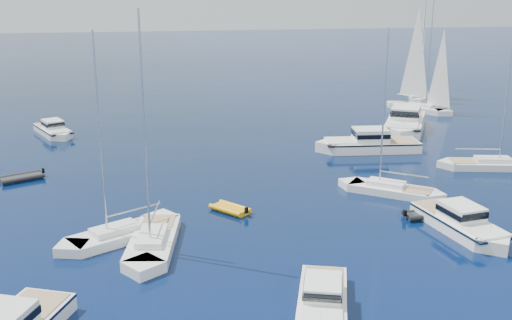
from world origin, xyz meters
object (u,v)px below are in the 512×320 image
Objects in this scene: motor_cruiser_near at (322,312)px; tender_yellow at (230,212)px; motor_cruiser_right at (461,232)px; sailboat_fore at (153,246)px.

tender_yellow is (-2.81, 15.58, 0.00)m from motor_cruiser_near.
tender_yellow is at bearing -32.78° from motor_cruiser_right.
tender_yellow is at bearing -62.03° from motor_cruiser_near.
motor_cruiser_right reaches higher than tender_yellow.
motor_cruiser_near is 13.34m from sailboat_fore.
motor_cruiser_right is at bearing -173.90° from sailboat_fore.
motor_cruiser_right reaches higher than motor_cruiser_near.
tender_yellow is at bearing -127.71° from sailboat_fore.
motor_cruiser_right is 2.93× the size of tender_yellow.
motor_cruiser_near is 0.89× the size of motor_cruiser_right.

